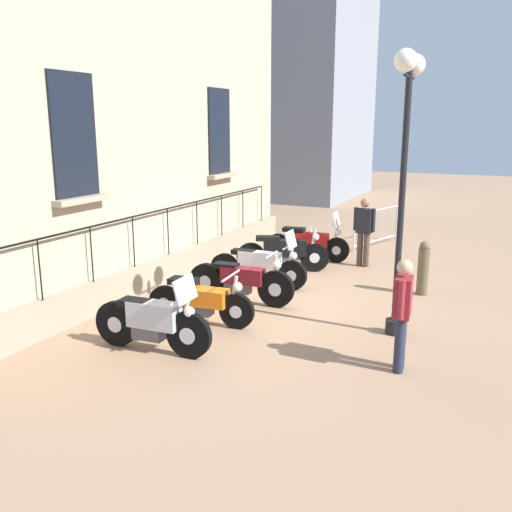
{
  "coord_description": "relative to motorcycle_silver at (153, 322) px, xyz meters",
  "views": [
    {
      "loc": [
        4.64,
        -9.62,
        3.36
      ],
      "look_at": [
        0.04,
        0.0,
        0.8
      ],
      "focal_mm": 38.88,
      "sensor_mm": 36.0,
      "label": 1
    }
  ],
  "objects": [
    {
      "name": "ground_plane",
      "position": [
        0.12,
        3.24,
        -0.47
      ],
      "size": [
        60.0,
        60.0,
        0.0
      ],
      "primitive_type": "plane",
      "color": "#9E7A5B"
    },
    {
      "name": "building_facade",
      "position": [
        -2.32,
        3.24,
        3.72
      ],
      "size": [
        0.82,
        11.18,
        8.57
      ],
      "color": "tan",
      "rests_on": "ground_plane"
    },
    {
      "name": "motorcycle_silver",
      "position": [
        0.0,
        0.0,
        0.0
      ],
      "size": [
        1.98,
        0.66,
        1.22
      ],
      "color": "black",
      "rests_on": "ground_plane"
    },
    {
      "name": "motorcycle_orange",
      "position": [
        0.02,
        1.34,
        -0.06
      ],
      "size": [
        1.95,
        0.73,
        0.93
      ],
      "color": "black",
      "rests_on": "ground_plane"
    },
    {
      "name": "motorcycle_maroon",
      "position": [
        0.12,
        2.66,
        -0.04
      ],
      "size": [
        2.16,
        0.61,
        1.01
      ],
      "color": "black",
      "rests_on": "ground_plane"
    },
    {
      "name": "motorcycle_white",
      "position": [
        -0.05,
        3.83,
        -0.03
      ],
      "size": [
        2.18,
        0.56,
        1.24
      ],
      "color": "black",
      "rests_on": "ground_plane"
    },
    {
      "name": "motorcycle_black",
      "position": [
        -0.06,
        5.16,
        -0.02
      ],
      "size": [
        2.01,
        1.03,
        1.02
      ],
      "color": "black",
      "rests_on": "ground_plane"
    },
    {
      "name": "motorcycle_red",
      "position": [
        0.08,
        6.43,
        -0.03
      ],
      "size": [
        2.14,
        0.67,
        1.26
      ],
      "color": "black",
      "rests_on": "ground_plane"
    },
    {
      "name": "lamppost",
      "position": [
        3.11,
        2.3,
        2.51
      ],
      "size": [
        0.33,
        1.03,
        4.39
      ],
      "color": "black",
      "rests_on": "ground_plane"
    },
    {
      "name": "crowd_barrier",
      "position": [
        1.23,
        8.8,
        0.09
      ],
      "size": [
        0.74,
        2.11,
        1.05
      ],
      "color": "#B7B7BF",
      "rests_on": "ground_plane"
    },
    {
      "name": "bollard",
      "position": [
        3.17,
        4.69,
        0.08
      ],
      "size": [
        0.22,
        0.22,
        1.1
      ],
      "color": "brown",
      "rests_on": "ground_plane"
    },
    {
      "name": "pedestrian_standing",
      "position": [
        1.5,
        6.4,
        0.46
      ],
      "size": [
        0.53,
        0.24,
        1.65
      ],
      "color": "#47382D",
      "rests_on": "ground_plane"
    },
    {
      "name": "pedestrian_walking",
      "position": [
        3.47,
        0.94,
        0.42
      ],
      "size": [
        0.25,
        0.53,
        1.59
      ],
      "color": "#23283D",
      "rests_on": "ground_plane"
    },
    {
      "name": "distant_building",
      "position": [
        -4.47,
        18.4,
        6.06
      ],
      "size": [
        4.64,
        6.7,
        13.06
      ],
      "color": "gray",
      "rests_on": "ground_plane"
    }
  ]
}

